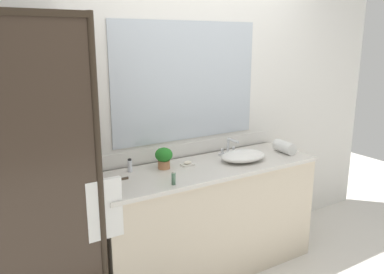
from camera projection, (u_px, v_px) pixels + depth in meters
The scene contains 11 objects.
ground_plane at pixel (207, 269), 3.23m from camera, with size 8.00×8.00×0.00m, color silver.
wall_back_with_mirror at pixel (186, 108), 3.20m from camera, with size 4.40×0.06×2.60m.
vanity_cabinet at pixel (207, 218), 3.13m from camera, with size 1.80×0.58×0.90m.
shower_enclosure at pixel (40, 192), 2.18m from camera, with size 1.20×0.59×2.00m.
sink_basin at pixel (243, 156), 3.13m from camera, with size 0.39×0.28×0.08m, color white.
faucet at pixel (229, 149), 3.29m from camera, with size 0.17×0.16×0.15m.
potted_plant at pixel (164, 157), 2.93m from camera, with size 0.13×0.13×0.16m.
soap_dish at pixel (188, 164), 3.01m from camera, with size 0.10×0.07×0.04m.
amenity_bottle_shampoo at pixel (174, 178), 2.61m from camera, with size 0.03×0.03×0.09m.
amenity_bottle_conditioner at pixel (130, 166), 2.86m from camera, with size 0.03×0.03×0.10m.
rolled_towel_near_edge at pixel (285, 147), 3.35m from camera, with size 0.10×0.10×0.20m, color white.
Camera 1 is at (-1.61, -2.37, 1.85)m, focal length 36.31 mm.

